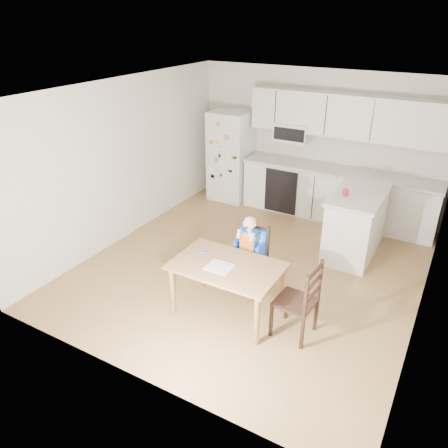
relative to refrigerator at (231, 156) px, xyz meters
name	(u,v)px	position (x,y,z in m)	size (l,w,h in m)	color
room	(270,176)	(1.55, -1.67, 0.40)	(4.52, 5.01, 2.51)	olive
refrigerator	(231,156)	(0.00, 0.00, 0.00)	(0.72, 0.70, 1.70)	silver
kitchen_run	(338,171)	(2.05, 0.09, 0.03)	(3.37, 0.62, 2.15)	silver
kitchen_island	(356,223)	(2.69, -1.01, -0.35)	(0.70, 1.34, 0.99)	silver
red_cup	(346,192)	(2.53, -1.24, 0.19)	(0.08, 0.08, 0.10)	red
dining_table	(227,271)	(1.75, -3.27, -0.26)	(1.28, 0.82, 0.68)	brown
napkin	(220,267)	(1.70, -3.36, -0.16)	(0.30, 0.26, 0.01)	#BABABF
toddler_spoon	(201,252)	(1.33, -3.18, -0.16)	(0.02, 0.02, 0.12)	blue
chair_booster	(250,246)	(1.75, -2.66, -0.21)	(0.41, 0.41, 1.07)	black
chair_side	(304,297)	(2.69, -3.23, -0.31)	(0.45, 0.45, 0.95)	black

